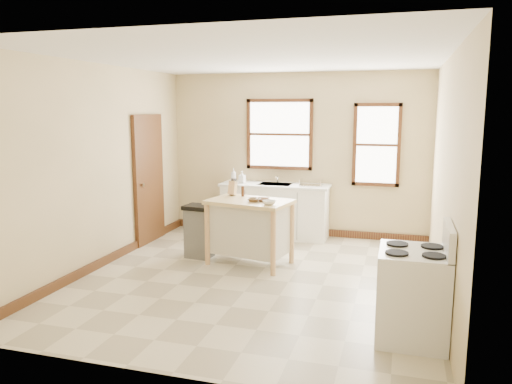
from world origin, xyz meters
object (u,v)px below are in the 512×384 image
(trash_bin, at_px, (199,231))
(kitchen_island, at_px, (250,232))
(bowl_c, at_px, (269,203))
(gas_stove, at_px, (413,281))
(pepper_grinder, at_px, (243,191))
(bowl_b, at_px, (263,200))
(soap_bottle_b, at_px, (242,177))
(dish_rack, at_px, (311,183))
(bowl_a, at_px, (254,200))
(soap_bottle_a, at_px, (234,175))
(knife_block, at_px, (233,189))

(trash_bin, bearing_deg, kitchen_island, -1.48)
(bowl_c, distance_m, gas_stove, 2.44)
(pepper_grinder, xyz_separation_m, bowl_b, (0.39, -0.29, -0.05))
(soap_bottle_b, distance_m, gas_stove, 4.38)
(gas_stove, bearing_deg, dish_rack, 115.20)
(pepper_grinder, height_order, bowl_a, pepper_grinder)
(soap_bottle_a, relative_size, soap_bottle_b, 1.18)
(kitchen_island, bearing_deg, pepper_grinder, 136.28)
(kitchen_island, xyz_separation_m, bowl_c, (0.35, -0.25, 0.49))
(knife_block, bearing_deg, bowl_a, -37.19)
(bowl_b, bearing_deg, bowl_a, -153.18)
(bowl_a, distance_m, bowl_c, 0.31)
(soap_bottle_a, height_order, bowl_b, soap_bottle_a)
(dish_rack, height_order, kitchen_island, dish_rack)
(soap_bottle_a, relative_size, trash_bin, 0.31)
(bowl_a, xyz_separation_m, trash_bin, (-0.90, 0.19, -0.55))
(knife_block, relative_size, bowl_b, 1.10)
(kitchen_island, height_order, bowl_b, bowl_b)
(bowl_c, relative_size, trash_bin, 0.22)
(knife_block, relative_size, pepper_grinder, 1.33)
(soap_bottle_b, relative_size, gas_stove, 0.18)
(dish_rack, height_order, bowl_c, dish_rack)
(kitchen_island, distance_m, bowl_c, 0.65)
(bowl_b, bearing_deg, kitchen_island, 172.21)
(dish_rack, xyz_separation_m, bowl_b, (-0.39, -1.59, -0.02))
(soap_bottle_b, relative_size, dish_rack, 0.57)
(knife_block, xyz_separation_m, gas_stove, (2.54, -2.11, -0.45))
(soap_bottle_b, height_order, bowl_b, soap_bottle_b)
(soap_bottle_a, distance_m, knife_block, 1.34)
(dish_rack, bearing_deg, bowl_b, -107.48)
(soap_bottle_b, bearing_deg, soap_bottle_a, 179.69)
(bowl_a, height_order, bowl_b, bowl_a)
(dish_rack, relative_size, kitchen_island, 0.33)
(dish_rack, height_order, trash_bin, dish_rack)
(bowl_c, height_order, trash_bin, bowl_c)
(pepper_grinder, bearing_deg, bowl_b, -36.82)
(dish_rack, xyz_separation_m, bowl_c, (-0.25, -1.81, -0.01))
(trash_bin, height_order, gas_stove, gas_stove)
(kitchen_island, xyz_separation_m, pepper_grinder, (-0.19, 0.26, 0.54))
(soap_bottle_a, relative_size, kitchen_island, 0.22)
(bowl_a, relative_size, bowl_c, 1.07)
(trash_bin, xyz_separation_m, gas_stove, (3.00, -1.91, 0.18))
(dish_rack, distance_m, bowl_a, 1.73)
(gas_stove, bearing_deg, soap_bottle_b, 129.78)
(dish_rack, bearing_deg, knife_block, -130.65)
(kitchen_island, bearing_deg, knife_block, 150.95)
(knife_block, bearing_deg, bowl_c, -33.88)
(knife_block, relative_size, bowl_a, 1.05)
(dish_rack, bearing_deg, gas_stove, -68.52)
(kitchen_island, xyz_separation_m, bowl_b, (0.20, -0.03, 0.48))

